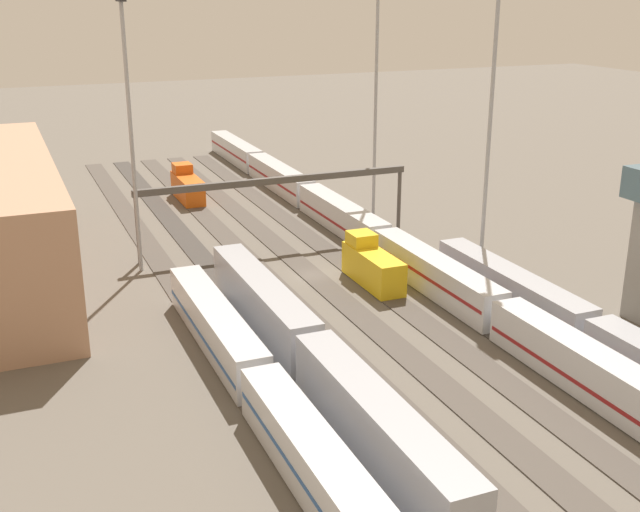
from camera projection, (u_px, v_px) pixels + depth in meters
The scene contains 18 objects.
ground_plane at pixel (313, 276), 89.86m from camera, with size 400.00×400.00×0.00m, color #60594F.
track_bed_0 at pixel (429, 259), 95.28m from camera, with size 140.00×2.80×0.12m, color #4C443D.
track_bed_1 at pixel (392, 264), 93.47m from camera, with size 140.00×2.80×0.12m, color #3D3833.
track_bed_2 at pixel (353, 270), 91.66m from camera, with size 140.00×2.80×0.12m, color #4C443D.
track_bed_3 at pixel (313, 275), 89.84m from camera, with size 140.00×2.80×0.12m, color #4C443D.
track_bed_4 at pixel (271, 281), 88.03m from camera, with size 140.00×2.80×0.12m, color #4C443D.
track_bed_5 at pixel (227, 287), 86.22m from camera, with size 140.00×2.80×0.12m, color #3D3833.
track_bed_6 at pixel (181, 294), 84.41m from camera, with size 140.00×2.80×0.12m, color #4C443D.
train_on_track_1 at pixel (375, 237), 96.83m from camera, with size 139.00×3.06×4.40m.
train_on_track_6 at pixel (258, 385), 61.03m from camera, with size 47.20×3.06×3.80m.
train_on_track_4 at pixel (187, 186), 121.02m from camera, with size 10.00×3.00×5.00m.
train_on_track_0 at pixel (592, 334), 69.92m from camera, with size 47.20×3.00×3.80m.
train_on_track_5 at pixel (311, 358), 64.07m from camera, with size 47.20×3.00×5.00m.
train_on_track_2 at pixel (372, 265), 86.71m from camera, with size 10.00×3.00×5.00m.
light_mast_0 at pixel (376, 68), 107.88m from camera, with size 2.80×0.70×32.87m.
light_mast_1 at pixel (129, 102), 85.40m from camera, with size 2.80×0.70×30.63m.
light_mast_2 at pixel (492, 90), 85.00m from camera, with size 2.80×0.70×32.90m.
signal_gantry at pixel (276, 186), 97.83m from camera, with size 0.70×35.00×8.80m.
Camera 1 is at (-78.32, 31.49, 30.92)m, focal length 44.85 mm.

